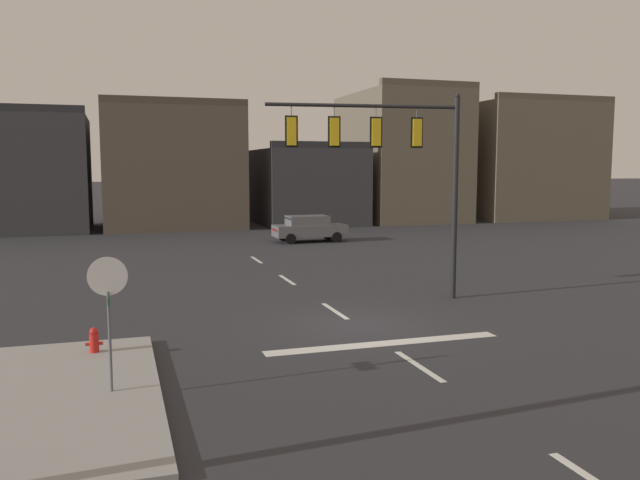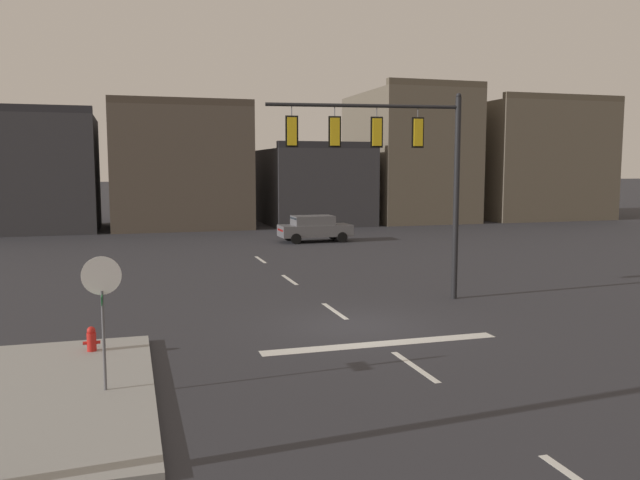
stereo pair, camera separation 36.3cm
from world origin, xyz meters
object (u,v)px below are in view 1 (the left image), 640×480
object	(u,v)px
car_lot_nearside	(309,228)
fire_hydrant	(94,345)
signal_mast_near_side	(393,153)
stop_sign	(108,292)

from	to	relation	value
car_lot_nearside	fire_hydrant	xyz separation A→B (m)	(-11.85, -21.79, -0.53)
signal_mast_near_side	fire_hydrant	xyz separation A→B (m)	(-9.53, -4.11, -4.70)
signal_mast_near_side	car_lot_nearside	world-z (taller)	signal_mast_near_side
signal_mast_near_side	car_lot_nearside	bearing A→B (deg)	82.54
signal_mast_near_side	fire_hydrant	size ratio (longest dim) A/B	9.40
signal_mast_near_side	stop_sign	xyz separation A→B (m)	(-9.13, -7.08, -2.88)
signal_mast_near_side	stop_sign	world-z (taller)	signal_mast_near_side
signal_mast_near_side	stop_sign	size ratio (longest dim) A/B	2.49
signal_mast_near_side	stop_sign	bearing A→B (deg)	-142.22
stop_sign	car_lot_nearside	world-z (taller)	stop_sign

